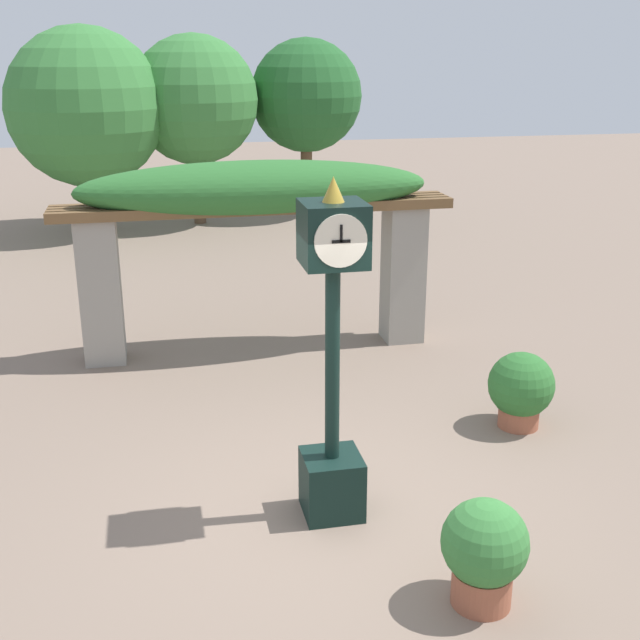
{
  "coord_description": "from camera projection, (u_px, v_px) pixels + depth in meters",
  "views": [
    {
      "loc": [
        -1.31,
        -6.01,
        3.89
      ],
      "look_at": [
        0.07,
        0.53,
        1.63
      ],
      "focal_mm": 45.0,
      "sensor_mm": 36.0,
      "label": 1
    }
  ],
  "objects": [
    {
      "name": "pedestal_clock",
      "position": [
        332.0,
        364.0,
        6.67
      ],
      "size": [
        0.5,
        0.55,
        2.97
      ],
      "color": "black",
      "rests_on": "ground"
    },
    {
      "name": "ground_plane",
      "position": [
        324.0,
        514.0,
        7.07
      ],
      "size": [
        60.0,
        60.0,
        0.0
      ],
      "primitive_type": "plane",
      "color": "#7F6B5B"
    },
    {
      "name": "tree_line",
      "position": [
        172.0,
        102.0,
        17.91
      ],
      "size": [
        8.05,
        3.99,
        4.42
      ],
      "color": "brown",
      "rests_on": "ground"
    },
    {
      "name": "potted_plant_near_left",
      "position": [
        484.0,
        550.0,
        5.8
      ],
      "size": [
        0.64,
        0.64,
        0.84
      ],
      "color": "#9E563D",
      "rests_on": "ground"
    },
    {
      "name": "potted_plant_near_right",
      "position": [
        521.0,
        388.0,
        8.59
      ],
      "size": [
        0.71,
        0.71,
        0.84
      ],
      "color": "#9E563D",
      "rests_on": "ground"
    },
    {
      "name": "pergola",
      "position": [
        256.0,
        209.0,
        10.37
      ],
      "size": [
        5.17,
        1.11,
        2.56
      ],
      "color": "gray",
      "rests_on": "ground"
    }
  ]
}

